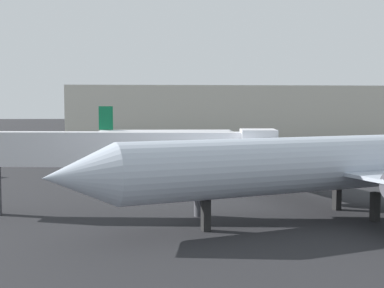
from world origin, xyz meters
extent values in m
cylinder|color=#B2BCCC|center=(10.35, 20.60, 3.83)|extent=(30.84, 13.32, 3.71)
cone|color=#B2BCCC|center=(-6.43, 15.06, 3.83)|extent=(5.04, 4.81, 3.71)
cube|color=#B2BCCC|center=(11.83, 21.09, 3.27)|extent=(14.14, 30.06, 0.24)
cylinder|color=#4C4C54|center=(9.16, 26.21, 3.08)|extent=(3.35, 2.60, 1.77)
cube|color=black|center=(0.85, 17.46, 0.98)|extent=(0.62, 0.62, 1.97)
cube|color=black|center=(12.45, 19.22, 0.98)|extent=(0.62, 0.62, 1.97)
cube|color=black|center=(11.22, 22.95, 0.98)|extent=(0.62, 0.62, 1.97)
cylinder|color=white|center=(-0.69, 68.64, 2.80)|extent=(21.15, 2.96, 2.18)
cone|color=white|center=(11.05, 68.21, 2.80)|extent=(2.48, 2.27, 2.18)
cone|color=white|center=(-12.42, 69.08, 2.80)|extent=(2.48, 2.27, 2.18)
cube|color=white|center=(-1.74, 68.68, 2.47)|extent=(3.93, 16.56, 0.17)
cube|color=white|center=(-10.86, 69.02, 3.02)|extent=(1.95, 6.11, 0.12)
cube|color=#147F4C|center=(-10.50, 69.01, 5.82)|extent=(2.31, 0.30, 3.86)
cylinder|color=#4C4C54|center=(-0.99, 71.78, 2.37)|extent=(2.21, 1.38, 1.30)
cylinder|color=#4C4C54|center=(-1.22, 65.53, 2.37)|extent=(2.21, 1.38, 1.30)
cube|color=black|center=(6.06, 68.39, 0.86)|extent=(0.37, 0.37, 1.71)
cube|color=black|center=(-1.69, 70.12, 0.86)|extent=(0.37, 0.37, 1.71)
cube|color=black|center=(-1.79, 67.24, 0.86)|extent=(0.37, 0.37, 1.71)
cube|color=silver|center=(-6.40, 22.38, 4.72)|extent=(20.71, 3.77, 2.40)
cube|color=silver|center=(4.86, 21.18, 4.72)|extent=(2.68, 3.04, 2.80)
cylinder|color=#3F3F44|center=(0.78, 21.61, 1.76)|extent=(0.70, 0.70, 3.52)
cube|color=beige|center=(15.59, 119.45, 6.48)|extent=(79.98, 22.76, 12.96)
camera|label=1|loc=(-2.13, -12.32, 7.70)|focal=45.93mm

